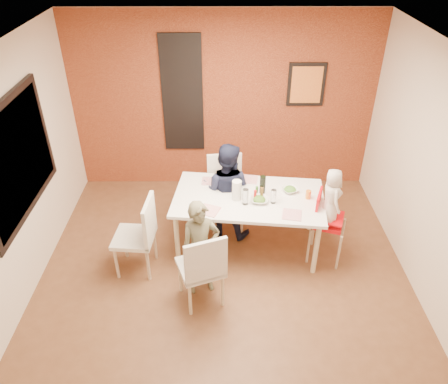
{
  "coord_description": "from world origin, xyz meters",
  "views": [
    {
      "loc": [
        -0.02,
        -3.9,
        3.81
      ],
      "look_at": [
        0.0,
        0.3,
        1.05
      ],
      "focal_mm": 35.0,
      "sensor_mm": 36.0,
      "label": 1
    }
  ],
  "objects_px": {
    "chair_left": "(141,232)",
    "child_near": "(201,249)",
    "chair_near": "(203,267)",
    "child_far": "(226,191)",
    "dining_table": "(249,201)",
    "chair_far": "(225,187)",
    "paper_towel_roll": "(237,190)",
    "wine_bottle": "(263,186)",
    "high_chair": "(325,220)",
    "toddler": "(331,197)"
  },
  "relations": [
    {
      "from": "chair_left",
      "to": "child_near",
      "type": "distance_m",
      "value": 0.81
    },
    {
      "from": "chair_near",
      "to": "child_far",
      "type": "bearing_deg",
      "value": -122.0
    },
    {
      "from": "dining_table",
      "to": "child_far",
      "type": "height_order",
      "value": "child_far"
    },
    {
      "from": "chair_far",
      "to": "paper_towel_roll",
      "type": "xyz_separation_m",
      "value": [
        0.13,
        -0.59,
        0.33
      ]
    },
    {
      "from": "child_far",
      "to": "chair_left",
      "type": "bearing_deg",
      "value": 53.19
    },
    {
      "from": "chair_far",
      "to": "wine_bottle",
      "type": "xyz_separation_m",
      "value": [
        0.45,
        -0.52,
        0.34
      ]
    },
    {
      "from": "chair_far",
      "to": "high_chair",
      "type": "xyz_separation_m",
      "value": [
        1.23,
        -0.76,
        0.0
      ]
    },
    {
      "from": "chair_far",
      "to": "child_far",
      "type": "xyz_separation_m",
      "value": [
        0.01,
        -0.25,
        0.11
      ]
    },
    {
      "from": "chair_near",
      "to": "child_far",
      "type": "distance_m",
      "value": 1.35
    },
    {
      "from": "high_chair",
      "to": "toddler",
      "type": "height_order",
      "value": "toddler"
    },
    {
      "from": "chair_left",
      "to": "high_chair",
      "type": "bearing_deg",
      "value": 100.57
    },
    {
      "from": "chair_left",
      "to": "toddler",
      "type": "xyz_separation_m",
      "value": [
        2.26,
        0.21,
        0.36
      ]
    },
    {
      "from": "chair_far",
      "to": "chair_left",
      "type": "xyz_separation_m",
      "value": [
        -1.02,
        -0.98,
        -0.0
      ]
    },
    {
      "from": "wine_bottle",
      "to": "paper_towel_roll",
      "type": "relative_size",
      "value": 1.09
    },
    {
      "from": "dining_table",
      "to": "chair_near",
      "type": "relative_size",
      "value": 1.96
    },
    {
      "from": "chair_near",
      "to": "toddler",
      "type": "relative_size",
      "value": 1.37
    },
    {
      "from": "child_far",
      "to": "wine_bottle",
      "type": "relative_size",
      "value": 4.81
    },
    {
      "from": "toddler",
      "to": "dining_table",
      "type": "bearing_deg",
      "value": 66.18
    },
    {
      "from": "dining_table",
      "to": "chair_near",
      "type": "height_order",
      "value": "chair_near"
    },
    {
      "from": "high_chair",
      "to": "chair_far",
      "type": "bearing_deg",
      "value": 77.49
    },
    {
      "from": "chair_far",
      "to": "child_near",
      "type": "distance_m",
      "value": 1.36
    },
    {
      "from": "child_near",
      "to": "wine_bottle",
      "type": "relative_size",
      "value": 4.29
    },
    {
      "from": "chair_near",
      "to": "chair_left",
      "type": "distance_m",
      "value": 0.96
    },
    {
      "from": "chair_near",
      "to": "toddler",
      "type": "bearing_deg",
      "value": -172.65
    },
    {
      "from": "dining_table",
      "to": "toddler",
      "type": "distance_m",
      "value": 1.01
    },
    {
      "from": "high_chair",
      "to": "child_far",
      "type": "distance_m",
      "value": 1.32
    },
    {
      "from": "chair_left",
      "to": "child_far",
      "type": "relative_size",
      "value": 0.75
    },
    {
      "from": "high_chair",
      "to": "wine_bottle",
      "type": "xyz_separation_m",
      "value": [
        -0.77,
        0.24,
        0.34
      ]
    },
    {
      "from": "chair_far",
      "to": "child_far",
      "type": "relative_size",
      "value": 0.75
    },
    {
      "from": "dining_table",
      "to": "paper_towel_roll",
      "type": "xyz_separation_m",
      "value": [
        -0.15,
        -0.05,
        0.2
      ]
    },
    {
      "from": "dining_table",
      "to": "chair_left",
      "type": "relative_size",
      "value": 1.93
    },
    {
      "from": "child_near",
      "to": "child_far",
      "type": "height_order",
      "value": "child_far"
    },
    {
      "from": "chair_far",
      "to": "chair_left",
      "type": "relative_size",
      "value": 1.0
    },
    {
      "from": "toddler",
      "to": "chair_near",
      "type": "bearing_deg",
      "value": 107.79
    },
    {
      "from": "child_far",
      "to": "paper_towel_roll",
      "type": "bearing_deg",
      "value": 127.71
    },
    {
      "from": "dining_table",
      "to": "toddler",
      "type": "relative_size",
      "value": 2.69
    },
    {
      "from": "chair_far",
      "to": "wine_bottle",
      "type": "height_order",
      "value": "wine_bottle"
    },
    {
      "from": "chair_left",
      "to": "paper_towel_roll",
      "type": "bearing_deg",
      "value": 113.8
    },
    {
      "from": "child_near",
      "to": "paper_towel_roll",
      "type": "xyz_separation_m",
      "value": [
        0.42,
        0.74,
        0.3
      ]
    },
    {
      "from": "chair_near",
      "to": "chair_far",
      "type": "xyz_separation_m",
      "value": [
        0.26,
        1.57,
        0.01
      ]
    },
    {
      "from": "dining_table",
      "to": "chair_far",
      "type": "xyz_separation_m",
      "value": [
        -0.29,
        0.54,
        -0.14
      ]
    },
    {
      "from": "chair_left",
      "to": "toddler",
      "type": "relative_size",
      "value": 1.39
    },
    {
      "from": "dining_table",
      "to": "child_far",
      "type": "bearing_deg",
      "value": 133.83
    },
    {
      "from": "chair_near",
      "to": "wine_bottle",
      "type": "distance_m",
      "value": 1.32
    },
    {
      "from": "dining_table",
      "to": "chair_near",
      "type": "xyz_separation_m",
      "value": [
        -0.54,
        -1.03,
        -0.15
      ]
    },
    {
      "from": "child_far",
      "to": "wine_bottle",
      "type": "height_order",
      "value": "child_far"
    },
    {
      "from": "dining_table",
      "to": "child_near",
      "type": "height_order",
      "value": "child_near"
    },
    {
      "from": "child_far",
      "to": "toddler",
      "type": "xyz_separation_m",
      "value": [
        1.24,
        -0.52,
        0.25
      ]
    },
    {
      "from": "toddler",
      "to": "paper_towel_roll",
      "type": "relative_size",
      "value": 2.84
    },
    {
      "from": "dining_table",
      "to": "chair_far",
      "type": "distance_m",
      "value": 0.62
    }
  ]
}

